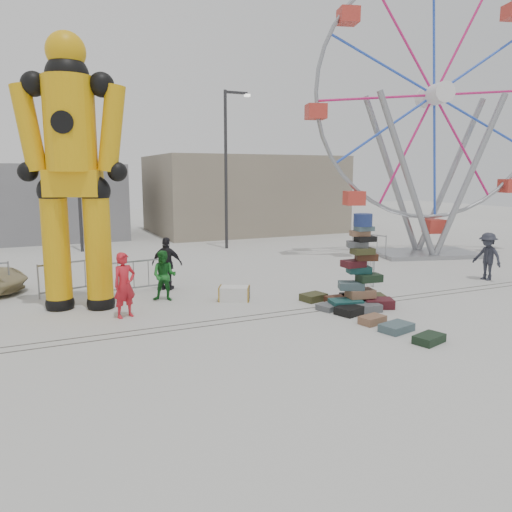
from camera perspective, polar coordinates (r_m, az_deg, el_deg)
name	(u,v)px	position (r m, az deg, el deg)	size (l,w,h in m)	color
ground	(299,321)	(13.42, 4.95, -7.42)	(90.00, 90.00, 0.00)	#9E9E99
track_line_near	(288,315)	(13.92, 3.72, -6.77)	(40.00, 0.04, 0.01)	#47443F
track_line_far	(282,312)	(14.26, 2.96, -6.36)	(40.00, 0.04, 0.01)	#47443F
building_right	(244,194)	(33.93, -1.40, 7.09)	(12.00, 8.00, 5.00)	gray
building_left	(34,202)	(33.20, -24.07, 5.71)	(10.00, 8.00, 4.40)	gray
lamp_post_right	(228,161)	(25.95, -3.27, 10.73)	(1.41, 0.25, 8.00)	#2D2D30
lamp_post_left	(79,161)	(26.28, -19.55, 10.20)	(1.41, 0.25, 8.00)	#2D2D30
suitcase_tower	(360,281)	(14.92, 11.77, -2.82)	(2.08, 1.74, 2.75)	#184A48
crash_test_dummy	(72,163)	(14.97, -20.25, 9.91)	(3.10, 1.61, 7.89)	black
ferris_wheel	(433,117)	(25.07, 19.57, 14.78)	(10.92, 3.93, 13.10)	gray
steamer_trunk	(234,294)	(15.44, -2.49, -4.31)	(0.93, 0.54, 0.44)	silver
row_case_0	(313,297)	(15.53, 6.59, -4.69)	(0.73, 0.56, 0.22)	#3A3B1D
row_case_1	(331,306)	(14.64, 8.54, -5.72)	(0.78, 0.53, 0.17)	#565A5E
row_case_2	(349,310)	(14.20, 10.63, -6.14)	(0.70, 0.58, 0.22)	black
row_case_3	(372,320)	(13.47, 13.16, -7.12)	(0.69, 0.43, 0.21)	#885F45
row_case_4	(397,327)	(12.99, 15.76, -7.87)	(0.82, 0.55, 0.20)	#455D63
row_case_5	(429,339)	(12.37, 19.17, -8.93)	(0.76, 0.47, 0.20)	black
barricade_dummy_b	(70,278)	(17.24, -20.46, -2.32)	(2.00, 0.10, 1.10)	gray
barricade_dummy_c	(134,277)	(16.78, -13.80, -2.30)	(2.00, 0.10, 1.10)	gray
barricade_wheel_front	(370,266)	(18.57, 12.94, -1.15)	(2.00, 0.10, 1.10)	gray
barricade_wheel_back	(369,245)	(24.12, 12.75, 1.25)	(2.00, 0.10, 1.10)	gray
pedestrian_red	(125,285)	(13.98, -14.79, -3.23)	(0.65, 0.43, 1.79)	red
pedestrian_green	(164,276)	(15.55, -10.44, -2.24)	(0.76, 0.59, 1.56)	#196421
pedestrian_black	(167,264)	(16.98, -10.13, -0.87)	(1.04, 0.43, 1.78)	black
pedestrian_grey	(487,256)	(20.14, 24.92, -0.04)	(1.13, 0.65, 1.75)	#23252F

